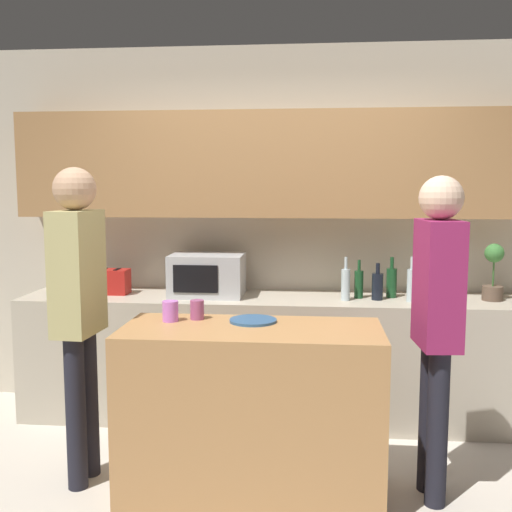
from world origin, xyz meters
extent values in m
cube|color=beige|center=(0.00, 1.74, 1.35)|extent=(6.40, 0.08, 2.70)
cube|color=#A37547|center=(0.00, 1.54, 1.83)|extent=(3.74, 0.32, 0.75)
cube|color=#B7AD99|center=(0.00, 1.39, 0.44)|extent=(3.60, 0.62, 0.89)
cube|color=#B27F4C|center=(-0.04, 0.27, 0.47)|extent=(1.38, 0.60, 0.93)
cube|color=#B7BABC|center=(-0.48, 1.41, 1.04)|extent=(0.52, 0.38, 0.30)
cube|color=black|center=(-0.53, 1.22, 1.04)|extent=(0.31, 0.01, 0.19)
cube|color=#B21E19|center=(-1.20, 1.41, 0.98)|extent=(0.26, 0.16, 0.18)
cube|color=black|center=(-1.25, 1.41, 1.07)|extent=(0.02, 0.11, 0.01)
cube|color=black|center=(-1.15, 1.41, 1.07)|extent=(0.02, 0.11, 0.01)
cylinder|color=brown|center=(1.51, 1.41, 0.94)|extent=(0.14, 0.14, 0.10)
cylinder|color=#38662D|center=(1.51, 1.41, 1.08)|extent=(0.01, 0.01, 0.18)
sphere|color=#3D7A38|center=(1.51, 1.41, 1.22)|extent=(0.13, 0.13, 0.13)
cylinder|color=silver|center=(0.50, 1.32, 1.00)|extent=(0.06, 0.06, 0.22)
cylinder|color=silver|center=(0.50, 1.32, 1.15)|extent=(0.02, 0.02, 0.08)
cylinder|color=#194723|center=(0.60, 1.41, 0.98)|extent=(0.06, 0.06, 0.20)
cylinder|color=#194723|center=(0.60, 1.41, 1.12)|extent=(0.02, 0.02, 0.08)
cylinder|color=black|center=(0.72, 1.36, 0.98)|extent=(0.08, 0.08, 0.19)
cylinder|color=black|center=(0.72, 1.36, 1.11)|extent=(0.03, 0.03, 0.07)
cylinder|color=#194723|center=(0.83, 1.46, 0.99)|extent=(0.07, 0.07, 0.21)
cylinder|color=#194723|center=(0.83, 1.46, 1.14)|extent=(0.03, 0.03, 0.08)
cylinder|color=silver|center=(0.95, 1.31, 1.00)|extent=(0.06, 0.06, 0.22)
cylinder|color=silver|center=(0.95, 1.31, 1.15)|extent=(0.02, 0.02, 0.09)
cylinder|color=#2D5684|center=(-0.05, 0.40, 0.94)|extent=(0.26, 0.26, 0.01)
cylinder|color=#CD70E0|center=(-0.50, 0.37, 0.99)|extent=(0.09, 0.09, 0.11)
cylinder|color=#A14C7D|center=(-0.37, 0.44, 0.99)|extent=(0.08, 0.08, 0.11)
cylinder|color=black|center=(-1.01, 0.42, 0.43)|extent=(0.11, 0.11, 0.86)
cylinder|color=black|center=(-1.02, 0.26, 0.43)|extent=(0.11, 0.11, 0.86)
cube|color=tan|center=(-1.01, 0.34, 1.20)|extent=(0.21, 0.35, 0.68)
sphere|color=tan|center=(-1.01, 0.34, 1.66)|extent=(0.23, 0.23, 0.23)
cylinder|color=black|center=(0.93, 0.26, 0.42)|extent=(0.11, 0.11, 0.84)
cylinder|color=black|center=(0.92, 0.42, 0.42)|extent=(0.11, 0.11, 0.84)
cube|color=#902254|center=(0.92, 0.34, 1.17)|extent=(0.21, 0.35, 0.66)
sphere|color=beige|center=(0.92, 0.34, 1.62)|extent=(0.23, 0.23, 0.23)
camera|label=1|loc=(0.27, -2.80, 1.68)|focal=42.00mm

